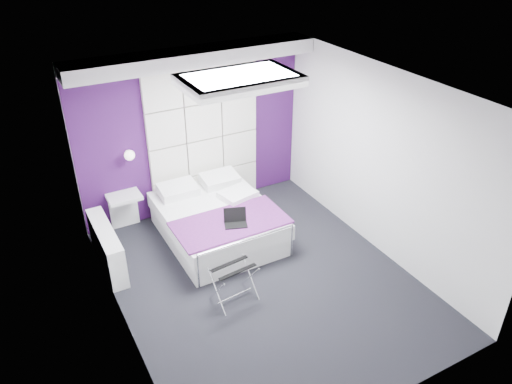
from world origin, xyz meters
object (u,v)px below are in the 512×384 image
wall_lamp (129,154)px  laptop (234,220)px  nightstand (124,197)px  luggage_rack (234,283)px  bed (217,221)px  radiator (107,247)px

wall_lamp → laptop: size_ratio=0.49×
nightstand → luggage_rack: (0.72, -2.16, -0.33)m
luggage_rack → bed: bearing=67.4°
luggage_rack → laptop: 0.98m
wall_lamp → luggage_rack: wall_lamp is taller
radiator → luggage_rack: size_ratio=2.33×
radiator → luggage_rack: bearing=-50.4°
nightstand → bed: bearing=-36.3°
wall_lamp → laptop: wall_lamp is taller
bed → luggage_rack: size_ratio=3.64×
nightstand → laptop: bearing=-49.5°
radiator → nightstand: (0.47, 0.72, 0.29)m
bed → luggage_rack: (-0.39, -1.34, -0.03)m
wall_lamp → radiator: (-0.64, -0.76, -0.92)m
luggage_rack → laptop: (0.42, 0.82, 0.33)m
radiator → laptop: size_ratio=3.93×
bed → luggage_rack: bearing=-106.3°
wall_lamp → nightstand: wall_lamp is taller
laptop → bed: bearing=113.4°
radiator → nightstand: nightstand is taller
radiator → nightstand: size_ratio=2.50×
wall_lamp → nightstand: 0.66m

